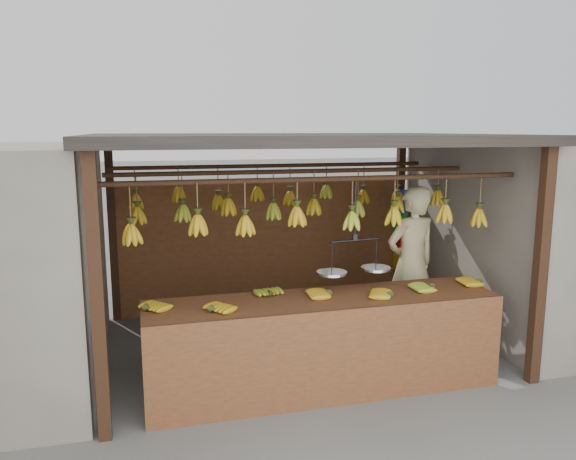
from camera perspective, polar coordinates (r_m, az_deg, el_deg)
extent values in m
plane|color=#5B5B57|center=(6.58, 0.69, -11.66)|extent=(80.00, 80.00, 0.00)
cube|color=black|center=(4.58, -18.80, -6.85)|extent=(0.10, 0.10, 2.30)
cube|color=black|center=(5.85, 24.24, -3.56)|extent=(0.10, 0.10, 2.30)
cube|color=black|center=(7.50, -17.39, -0.26)|extent=(0.10, 0.10, 2.30)
cube|color=black|center=(8.34, 11.21, 1.02)|extent=(0.10, 0.10, 2.30)
cube|color=black|center=(6.11, 0.74, 9.25)|extent=(4.30, 3.30, 0.10)
cylinder|color=black|center=(5.17, 3.74, 5.18)|extent=(4.00, 0.05, 0.05)
cylinder|color=black|center=(6.13, 0.73, 5.98)|extent=(4.00, 0.05, 0.05)
cylinder|color=black|center=(7.09, -1.47, 6.55)|extent=(4.00, 0.05, 0.05)
cube|color=brown|center=(7.72, -2.31, -1.40)|extent=(4.00, 0.06, 1.80)
cube|color=slate|center=(7.99, 26.41, -0.24)|extent=(3.00, 3.00, 2.30)
cube|color=brown|center=(5.29, 3.62, -7.31)|extent=(3.31, 0.74, 0.08)
cube|color=brown|center=(5.11, 4.91, -12.89)|extent=(3.31, 0.04, 0.90)
cube|color=black|center=(4.91, -13.28, -14.66)|extent=(0.07, 0.07, 0.82)
cube|color=black|center=(5.85, 19.51, -10.84)|extent=(0.07, 0.07, 0.82)
cube|color=black|center=(5.49, -13.51, -11.91)|extent=(0.07, 0.07, 0.82)
cube|color=black|center=(6.35, 16.24, -8.98)|extent=(0.07, 0.07, 0.82)
ellipsoid|color=#B48A13|center=(5.01, -14.05, -7.78)|extent=(0.30, 0.29, 0.06)
ellipsoid|color=#B48A13|center=(4.87, -7.60, -8.07)|extent=(0.30, 0.29, 0.06)
ellipsoid|color=#92A523|center=(5.29, -1.67, -6.52)|extent=(0.21, 0.26, 0.06)
ellipsoid|color=#B48A13|center=(5.32, 4.06, -6.44)|extent=(0.25, 0.20, 0.06)
ellipsoid|color=#B48A13|center=(5.35, 10.33, -6.47)|extent=(0.30, 0.27, 0.06)
ellipsoid|color=#92A523|center=(5.69, 14.26, -5.62)|extent=(0.24, 0.18, 0.06)
ellipsoid|color=#B48A13|center=(6.03, 18.73, -4.97)|extent=(0.26, 0.20, 0.06)
ellipsoid|color=#B48A13|center=(5.00, -15.61, -0.44)|extent=(0.16, 0.16, 0.28)
ellipsoid|color=#B48A13|center=(4.93, -9.13, 0.49)|extent=(0.16, 0.16, 0.28)
ellipsoid|color=#B48A13|center=(5.02, -4.36, 0.46)|extent=(0.16, 0.16, 0.28)
ellipsoid|color=#B48A13|center=(5.13, 0.92, 1.39)|extent=(0.16, 0.16, 0.28)
ellipsoid|color=#92A523|center=(5.34, 6.50, 0.96)|extent=(0.16, 0.16, 0.28)
ellipsoid|color=#B48A13|center=(5.49, 10.71, 1.39)|extent=(0.16, 0.16, 0.28)
ellipsoid|color=#B48A13|center=(5.76, 15.64, 1.60)|extent=(0.16, 0.16, 0.28)
ellipsoid|color=#B48A13|center=(6.00, 18.82, 1.19)|extent=(0.16, 0.16, 0.28)
ellipsoid|color=#B48A13|center=(6.00, -15.03, 1.41)|extent=(0.16, 0.16, 0.28)
ellipsoid|color=#92A523|center=(6.00, -10.62, 1.71)|extent=(0.16, 0.16, 0.28)
ellipsoid|color=#B48A13|center=(6.01, -6.07, 2.34)|extent=(0.16, 0.16, 0.28)
ellipsoid|color=#92A523|center=(6.06, -1.49, 1.90)|extent=(0.16, 0.16, 0.28)
ellipsoid|color=#B48A13|center=(6.18, 2.64, 2.36)|extent=(0.16, 0.16, 0.28)
ellipsoid|color=#92A523|center=(6.39, 7.09, 2.17)|extent=(0.16, 0.16, 0.28)
ellipsoid|color=#B48A13|center=(6.56, 11.02, 2.56)|extent=(0.16, 0.16, 0.28)
ellipsoid|color=#B48A13|center=(6.82, 14.94, 3.14)|extent=(0.16, 0.16, 0.28)
ellipsoid|color=#B48A13|center=(6.89, -15.20, 2.81)|extent=(0.16, 0.16, 0.28)
ellipsoid|color=#B48A13|center=(6.97, -11.03, 3.57)|extent=(0.16, 0.16, 0.28)
ellipsoid|color=#B48A13|center=(7.00, -7.08, 2.80)|extent=(0.16, 0.16, 0.28)
ellipsoid|color=#B48A13|center=(7.08, -3.13, 3.71)|extent=(0.16, 0.16, 0.28)
ellipsoid|color=#B48A13|center=(7.16, 0.20, 3.25)|extent=(0.16, 0.16, 0.28)
ellipsoid|color=#92A523|center=(7.37, 3.90, 3.92)|extent=(0.16, 0.16, 0.28)
ellipsoid|color=#B48A13|center=(7.46, 7.66, 3.39)|extent=(0.16, 0.16, 0.28)
ellipsoid|color=#B48A13|center=(7.71, 11.04, 3.41)|extent=(0.16, 0.16, 0.28)
cylinder|color=black|center=(5.31, 6.87, 2.06)|extent=(0.02, 0.02, 0.59)
cylinder|color=black|center=(5.36, 6.80, -1.06)|extent=(0.52, 0.08, 0.02)
cylinder|color=silver|center=(5.32, 4.47, -4.42)|extent=(0.28, 0.28, 0.02)
cylinder|color=silver|center=(5.54, 8.91, -3.92)|extent=(0.28, 0.28, 0.02)
imported|color=beige|center=(6.68, 12.40, -3.37)|extent=(0.74, 0.56, 1.82)
cube|color=#1426BF|center=(8.14, 11.37, 2.92)|extent=(0.08, 0.26, 0.34)
cube|color=#199926|center=(8.18, 11.29, 0.69)|extent=(0.08, 0.26, 0.34)
cube|color=red|center=(8.22, 11.24, -0.92)|extent=(0.08, 0.26, 0.34)
cube|color=yellow|center=(8.29, 11.16, -2.95)|extent=(0.08, 0.26, 0.34)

